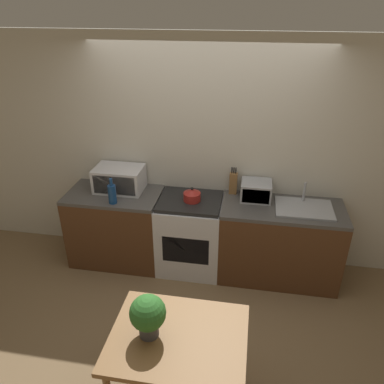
# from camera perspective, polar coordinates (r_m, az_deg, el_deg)

# --- Properties ---
(ground_plane) EXTENTS (16.00, 16.00, 0.00)m
(ground_plane) POSITION_cam_1_polar(r_m,az_deg,el_deg) (3.98, -0.72, -18.82)
(ground_plane) COLOR brown
(wall_back) EXTENTS (10.00, 0.06, 2.60)m
(wall_back) POSITION_cam_1_polar(r_m,az_deg,el_deg) (4.24, 2.10, 5.63)
(wall_back) COLOR beige
(wall_back) RESTS_ON ground_plane
(counter_left_run) EXTENTS (1.06, 0.62, 0.90)m
(counter_left_run) POSITION_cam_1_polar(r_m,az_deg,el_deg) (4.57, -11.37, -5.21)
(counter_left_run) COLOR #4C2D19
(counter_left_run) RESTS_ON ground_plane
(counter_right_run) EXTENTS (1.30, 0.62, 0.90)m
(counter_right_run) POSITION_cam_1_polar(r_m,az_deg,el_deg) (4.33, 13.12, -7.47)
(counter_right_run) COLOR #4C2D19
(counter_right_run) RESTS_ON ground_plane
(stove_range) EXTENTS (0.71, 0.62, 0.90)m
(stove_range) POSITION_cam_1_polar(r_m,az_deg,el_deg) (4.35, -0.28, -6.42)
(stove_range) COLOR silver
(stove_range) RESTS_ON ground_plane
(kettle) EXTENTS (0.19, 0.19, 0.16)m
(kettle) POSITION_cam_1_polar(r_m,az_deg,el_deg) (4.07, 0.01, -0.46)
(kettle) COLOR maroon
(kettle) RESTS_ON stove_range
(microwave) EXTENTS (0.54, 0.36, 0.27)m
(microwave) POSITION_cam_1_polar(r_m,az_deg,el_deg) (4.36, -11.03, 1.97)
(microwave) COLOR silver
(microwave) RESTS_ON counter_left_run
(bottle) EXTENTS (0.09, 0.09, 0.29)m
(bottle) POSITION_cam_1_polar(r_m,az_deg,el_deg) (4.10, -12.07, -0.25)
(bottle) COLOR navy
(bottle) RESTS_ON counter_left_run
(knife_block) EXTENTS (0.09, 0.06, 0.32)m
(knife_block) POSITION_cam_1_polar(r_m,az_deg,el_deg) (4.22, 6.30, 1.38)
(knife_block) COLOR brown
(knife_block) RESTS_ON counter_right_run
(toaster_oven) EXTENTS (0.33, 0.29, 0.20)m
(toaster_oven) POSITION_cam_1_polar(r_m,az_deg,el_deg) (4.15, 9.73, 0.20)
(toaster_oven) COLOR #999BA0
(toaster_oven) RESTS_ON counter_right_run
(sink_basin) EXTENTS (0.59, 0.43, 0.24)m
(sink_basin) POSITION_cam_1_polar(r_m,az_deg,el_deg) (4.11, 16.71, -2.30)
(sink_basin) COLOR #999BA0
(sink_basin) RESTS_ON counter_right_run
(dining_table) EXTENTS (0.96, 0.76, 0.77)m
(dining_table) POSITION_cam_1_polar(r_m,az_deg,el_deg) (2.88, -2.09, -22.37)
(dining_table) COLOR brown
(dining_table) RESTS_ON ground_plane
(potted_plant) EXTENTS (0.25, 0.25, 0.33)m
(potted_plant) POSITION_cam_1_polar(r_m,az_deg,el_deg) (2.70, -6.74, -18.05)
(potted_plant) COLOR #424247
(potted_plant) RESTS_ON dining_table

